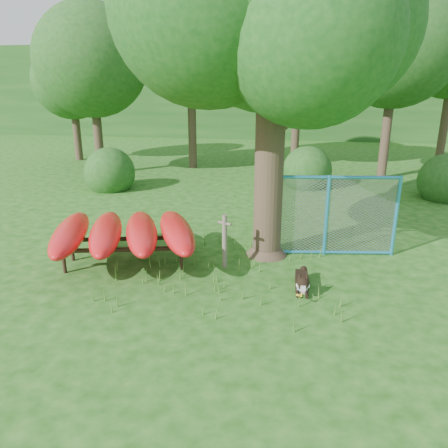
% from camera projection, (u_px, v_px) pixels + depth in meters
% --- Properties ---
extents(ground, '(80.00, 80.00, 0.00)m').
position_uv_depth(ground, '(203.00, 295.00, 8.06)').
color(ground, '#174C0F').
rests_on(ground, ground).
extents(oak_tree, '(5.99, 5.20, 7.79)m').
position_uv_depth(oak_tree, '(272.00, 2.00, 8.32)').
color(oak_tree, '#3B2C20').
rests_on(oak_tree, ground).
extents(wooden_post, '(0.31, 0.19, 1.15)m').
position_uv_depth(wooden_post, '(225.00, 240.00, 9.08)').
color(wooden_post, '#605748').
rests_on(wooden_post, ground).
extents(kayak_rack, '(3.70, 3.31, 0.96)m').
position_uv_depth(kayak_rack, '(124.00, 233.00, 9.14)').
color(kayak_rack, black).
rests_on(kayak_rack, ground).
extents(husky_dog, '(0.27, 1.02, 0.45)m').
position_uv_depth(husky_dog, '(302.00, 282.00, 8.21)').
color(husky_dog, black).
rests_on(husky_dog, ground).
extents(fence_section, '(3.11, 0.50, 3.04)m').
position_uv_depth(fence_section, '(327.00, 216.00, 9.65)').
color(fence_section, '#2A8FC4').
rests_on(fence_section, ground).
extents(wildflower_clump, '(0.12, 0.10, 0.25)m').
position_uv_depth(wildflower_clump, '(300.00, 296.00, 7.58)').
color(wildflower_clump, '#4C7E29').
rests_on(wildflower_clump, ground).
extents(bg_tree_a, '(4.40, 4.40, 6.70)m').
position_uv_depth(bg_tree_a, '(91.00, 61.00, 17.01)').
color(bg_tree_a, '#3B2C20').
rests_on(bg_tree_a, ground).
extents(bg_tree_b, '(5.20, 5.20, 8.22)m').
position_uv_depth(bg_tree_b, '(190.00, 33.00, 17.99)').
color(bg_tree_b, '#3B2C20').
rests_on(bg_tree_b, ground).
extents(bg_tree_c, '(4.00, 4.00, 6.12)m').
position_uv_depth(bg_tree_c, '(299.00, 71.00, 18.71)').
color(bg_tree_c, '#3B2C20').
rests_on(bg_tree_c, ground).
extents(bg_tree_d, '(4.80, 4.80, 7.50)m').
position_uv_depth(bg_tree_d, '(396.00, 42.00, 15.98)').
color(bg_tree_d, '#3B2C20').
rests_on(bg_tree_d, ground).
extents(bg_tree_f, '(3.60, 3.60, 5.55)m').
position_uv_depth(bg_tree_f, '(71.00, 81.00, 20.44)').
color(bg_tree_f, '#3B2C20').
rests_on(bg_tree_f, ground).
extents(shrub_left, '(1.80, 1.80, 1.80)m').
position_uv_depth(shrub_left, '(111.00, 189.00, 15.85)').
color(shrub_left, '#1B4C18').
rests_on(shrub_left, ground).
extents(shrub_right, '(1.80, 1.80, 1.80)m').
position_uv_depth(shrub_right, '(443.00, 199.00, 14.55)').
color(shrub_right, '#1B4C18').
rests_on(shrub_right, ground).
extents(shrub_mid, '(1.80, 1.80, 1.80)m').
position_uv_depth(shrub_mid, '(306.00, 187.00, 16.18)').
color(shrub_mid, '#1B4C18').
rests_on(shrub_mid, ground).
extents(wooded_hillside, '(80.00, 12.00, 6.00)m').
position_uv_depth(wooded_hillside, '(278.00, 90.00, 33.33)').
color(wooded_hillside, '#1B4C18').
rests_on(wooded_hillside, ground).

